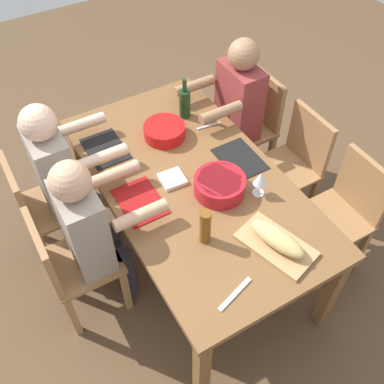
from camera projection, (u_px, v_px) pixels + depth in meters
The scene contains 23 objects.
ground_plane at pixel (192, 250), 3.18m from camera, with size 8.00×8.00×0.00m, color brown.
dining_table at pixel (192, 188), 2.69m from camera, with size 1.83×1.00×0.74m.
chair_near_left at pixel (345, 210), 2.81m from camera, with size 0.40×0.40×0.85m.
chair_near_center at pixel (294, 161), 3.10m from camera, with size 0.40×0.40×0.85m.
chair_far_right at pixel (41, 205), 2.84m from camera, with size 0.40×0.40×0.85m.
diner_far_right at pixel (61, 171), 2.74m from camera, with size 0.41×0.53×1.20m.
chair_far_center at pixel (68, 263), 2.55m from camera, with size 0.40×0.40×0.85m.
diner_far_center at pixel (92, 227), 2.45m from camera, with size 0.41×0.53×1.20m.
chair_near_right at pixel (252, 121), 3.38m from camera, with size 0.40×0.40×0.85m.
diner_near_right at pixel (234, 106), 3.16m from camera, with size 0.41×0.53×1.20m.
serving_bowl_fruit at pixel (164, 130), 2.85m from camera, with size 0.27×0.27×0.09m.
serving_bowl_salad at pixel (220, 184), 2.53m from camera, with size 0.30×0.30×0.10m.
cutting_board at pixel (276, 245), 2.31m from camera, with size 0.40×0.22×0.02m, color tan.
bread_loaf at pixel (277, 239), 2.27m from camera, with size 0.32×0.11×0.09m, color tan.
wine_bottle at pixel (185, 103), 2.94m from camera, with size 0.08×0.08×0.29m.
beer_bottle at pixel (205, 227), 2.26m from camera, with size 0.06×0.06×0.22m, color brown.
wine_glass at pixel (260, 179), 2.47m from camera, with size 0.08×0.08×0.17m.
placemat_near_center at pixel (240, 159), 2.74m from camera, with size 0.32×0.23×0.01m, color black.
placemat_far_right at pixel (105, 149), 2.80m from camera, with size 0.32×0.23×0.01m, color black.
placemat_far_center at pixel (140, 201), 2.52m from camera, with size 0.32×0.23×0.01m, color maroon.
fork_near_right at pixel (209, 126), 2.95m from camera, with size 0.02×0.17×0.01m, color silver.
carving_knife at pixel (235, 294), 2.13m from camera, with size 0.23×0.02×0.01m, color silver.
napkin_stack at pixel (172, 179), 2.62m from camera, with size 0.14×0.14×0.02m, color white.
Camera 1 is at (-1.55, 0.90, 2.66)m, focal length 41.76 mm.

